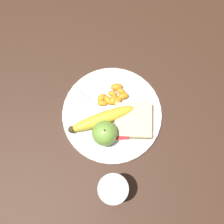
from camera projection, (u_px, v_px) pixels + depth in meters
ground_plane at (112, 115)px, 0.91m from camera, size 3.00×3.00×0.00m
plate at (112, 114)px, 0.90m from camera, size 0.29×0.29×0.01m
juice_glass at (113, 190)px, 0.81m from camera, size 0.08×0.08×0.10m
apple at (105, 133)px, 0.85m from camera, size 0.07×0.07×0.08m
banana at (101, 119)px, 0.88m from camera, size 0.20×0.08×0.04m
bread_slice at (133, 121)px, 0.88m from camera, size 0.12×0.12×0.02m
fork at (105, 114)px, 0.90m from camera, size 0.13×0.16×0.00m
jam_packet at (120, 134)px, 0.87m from camera, size 0.05×0.04×0.02m
orange_segment_0 at (117, 87)px, 0.91m from camera, size 0.04×0.02×0.02m
orange_segment_1 at (108, 100)px, 0.90m from camera, size 0.03×0.04×0.02m
orange_segment_2 at (123, 96)px, 0.90m from camera, size 0.03×0.02×0.02m
orange_segment_3 at (121, 91)px, 0.91m from camera, size 0.03×0.03×0.02m
orange_segment_4 at (102, 103)px, 0.90m from camera, size 0.03×0.02×0.02m
orange_segment_5 at (113, 99)px, 0.90m from camera, size 0.04×0.04×0.02m
orange_segment_6 at (112, 93)px, 0.91m from camera, size 0.03×0.02×0.01m
orange_segment_7 at (101, 98)px, 0.90m from camera, size 0.03×0.03×0.02m
orange_segment_8 at (118, 101)px, 0.90m from camera, size 0.03×0.04×0.02m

